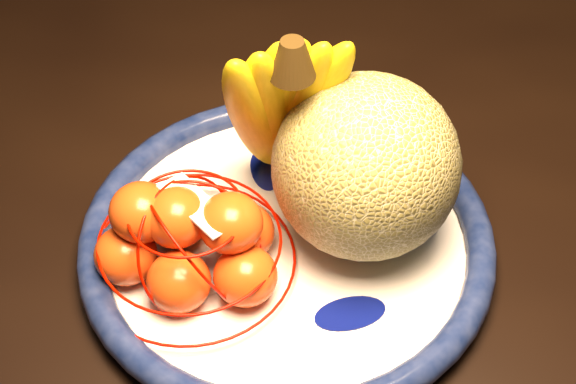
# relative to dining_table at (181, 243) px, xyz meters

# --- Properties ---
(dining_table) EXTENTS (1.55, 0.93, 0.77)m
(dining_table) POSITION_rel_dining_table_xyz_m (0.00, 0.00, 0.00)
(dining_table) COLOR black
(dining_table) RESTS_ON ground
(fruit_bowl) EXTENTS (0.38, 0.38, 0.03)m
(fruit_bowl) POSITION_rel_dining_table_xyz_m (0.12, -0.07, 0.10)
(fruit_bowl) COLOR white
(fruit_bowl) RESTS_ON dining_table
(cantaloupe) EXTENTS (0.16, 0.16, 0.16)m
(cantaloupe) POSITION_rel_dining_table_xyz_m (0.18, -0.04, 0.18)
(cantaloupe) COLOR olive
(cantaloupe) RESTS_ON fruit_bowl
(banana_bunch) EXTENTS (0.14, 0.14, 0.22)m
(banana_bunch) POSITION_rel_dining_table_xyz_m (0.11, -0.00, 0.21)
(banana_bunch) COLOR yellow
(banana_bunch) RESTS_ON fruit_bowl
(mandarin_bag) EXTENTS (0.22, 0.22, 0.11)m
(mandarin_bag) POSITION_rel_dining_table_xyz_m (0.04, -0.10, 0.13)
(mandarin_bag) COLOR #FF4D19
(mandarin_bag) RESTS_ON fruit_bowl
(price_tag) EXTENTS (0.07, 0.07, 0.01)m
(price_tag) POSITION_rel_dining_table_xyz_m (0.05, -0.10, 0.18)
(price_tag) COLOR white
(price_tag) RESTS_ON mandarin_bag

